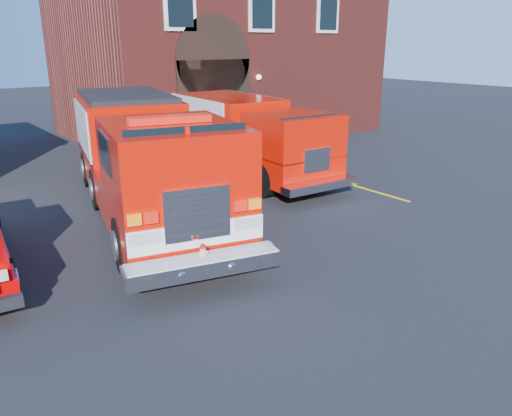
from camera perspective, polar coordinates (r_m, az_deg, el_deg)
ground at (r=12.12m, az=-3.43°, el=-4.40°), size 100.00×100.00×0.00m
parking_stripe_near at (r=16.99m, az=13.12°, el=1.92°), size 0.12×3.00×0.01m
parking_stripe_mid at (r=18.97m, az=6.21°, el=4.01°), size 0.12×3.00×0.01m
parking_stripe_far at (r=21.18m, az=0.64°, el=5.65°), size 0.12×3.00×0.01m
fire_station at (r=27.80m, az=-4.31°, el=17.49°), size 15.20×10.20×8.45m
fire_engine at (r=14.20m, az=-12.62°, el=5.68°), size 5.29×10.84×3.22m
secondary_truck at (r=18.50m, az=-1.27°, el=8.48°), size 3.14×8.61×2.75m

